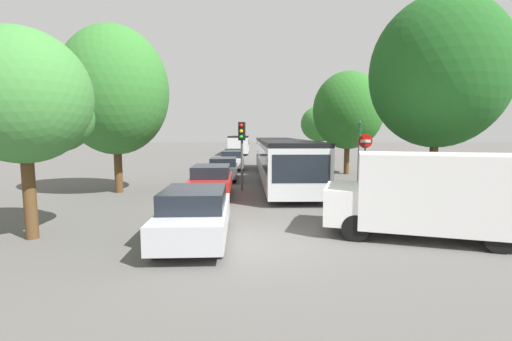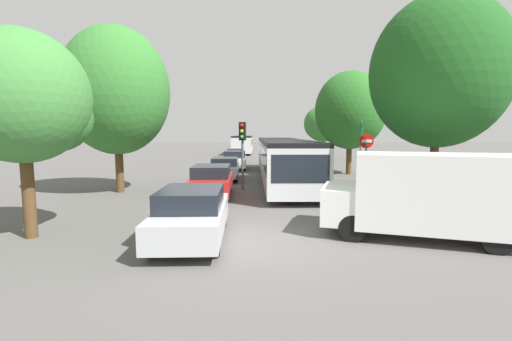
{
  "view_description": "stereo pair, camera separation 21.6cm",
  "coord_description": "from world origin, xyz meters",
  "px_view_note": "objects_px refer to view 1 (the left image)",
  "views": [
    {
      "loc": [
        -0.02,
        -8.68,
        2.86
      ],
      "look_at": [
        0.2,
        6.46,
        1.2
      ],
      "focal_mm": 24.0,
      "sensor_mm": 36.0,
      "label": 1
    },
    {
      "loc": [
        0.2,
        -8.68,
        2.86
      ],
      "look_at": [
        0.2,
        6.46,
        1.2
      ],
      "focal_mm": 24.0,
      "sensor_mm": 36.0,
      "label": 2
    }
  ],
  "objects_px": {
    "articulated_bus": "(280,156)",
    "traffic_light": "(242,140)",
    "direction_sign_post": "(359,138)",
    "tree_right_near": "(438,73)",
    "queued_car_navy": "(233,156)",
    "queued_car_white": "(233,160)",
    "tree_right_far": "(321,124)",
    "tree_left_near": "(28,101)",
    "queued_car_graphite": "(224,169)",
    "queued_car_silver": "(195,214)",
    "tree_right_mid": "(347,112)",
    "white_van": "(428,193)",
    "tree_left_mid": "(117,94)",
    "no_entry_sign": "(365,153)",
    "queued_car_red": "(212,181)",
    "city_bus_rear": "(239,143)"
  },
  "relations": [
    {
      "from": "articulated_bus",
      "to": "traffic_light",
      "type": "distance_m",
      "value": 4.73
    },
    {
      "from": "traffic_light",
      "to": "direction_sign_post",
      "type": "relative_size",
      "value": 0.94
    },
    {
      "from": "tree_right_near",
      "to": "queued_car_navy",
      "type": "bearing_deg",
      "value": 113.5
    },
    {
      "from": "queued_car_white",
      "to": "tree_right_near",
      "type": "bearing_deg",
      "value": -151.22
    },
    {
      "from": "queued_car_navy",
      "to": "tree_right_far",
      "type": "bearing_deg",
      "value": -70.43
    },
    {
      "from": "traffic_light",
      "to": "tree_left_near",
      "type": "xyz_separation_m",
      "value": [
        -5.43,
        -7.76,
        1.22
      ]
    },
    {
      "from": "queued_car_graphite",
      "to": "queued_car_silver",
      "type": "bearing_deg",
      "value": 179.25
    },
    {
      "from": "tree_right_mid",
      "to": "tree_right_far",
      "type": "distance_m",
      "value": 12.4
    },
    {
      "from": "white_van",
      "to": "tree_right_mid",
      "type": "bearing_deg",
      "value": -80.22
    },
    {
      "from": "queued_car_navy",
      "to": "white_van",
      "type": "height_order",
      "value": "white_van"
    },
    {
      "from": "queued_car_white",
      "to": "queued_car_navy",
      "type": "bearing_deg",
      "value": 0.75
    },
    {
      "from": "tree_left_mid",
      "to": "white_van",
      "type": "bearing_deg",
      "value": -33.67
    },
    {
      "from": "queued_car_navy",
      "to": "white_van",
      "type": "xyz_separation_m",
      "value": [
        6.51,
        -23.62,
        0.55
      ]
    },
    {
      "from": "queued_car_graphite",
      "to": "traffic_light",
      "type": "distance_m",
      "value": 4.49
    },
    {
      "from": "white_van",
      "to": "queued_car_graphite",
      "type": "bearing_deg",
      "value": -44.42
    },
    {
      "from": "no_entry_sign",
      "to": "queued_car_silver",
      "type": "bearing_deg",
      "value": -42.42
    },
    {
      "from": "queued_car_red",
      "to": "tree_left_near",
      "type": "height_order",
      "value": "tree_left_near"
    },
    {
      "from": "queued_car_silver",
      "to": "queued_car_navy",
      "type": "bearing_deg",
      "value": -1.17
    },
    {
      "from": "queued_car_navy",
      "to": "tree_right_far",
      "type": "relative_size",
      "value": 0.7
    },
    {
      "from": "direction_sign_post",
      "to": "tree_right_far",
      "type": "bearing_deg",
      "value": -82.78
    },
    {
      "from": "traffic_light",
      "to": "no_entry_sign",
      "type": "bearing_deg",
      "value": 98.17
    },
    {
      "from": "articulated_bus",
      "to": "city_bus_rear",
      "type": "height_order",
      "value": "articulated_bus"
    },
    {
      "from": "tree_right_far",
      "to": "direction_sign_post",
      "type": "bearing_deg",
      "value": -93.59
    },
    {
      "from": "queued_car_white",
      "to": "tree_right_mid",
      "type": "relative_size",
      "value": 0.6
    },
    {
      "from": "queued_car_silver",
      "to": "queued_car_red",
      "type": "height_order",
      "value": "queued_car_red"
    },
    {
      "from": "queued_car_graphite",
      "to": "queued_car_navy",
      "type": "relative_size",
      "value": 1.0
    },
    {
      "from": "direction_sign_post",
      "to": "tree_right_far",
      "type": "distance_m",
      "value": 16.39
    },
    {
      "from": "queued_car_silver",
      "to": "queued_car_white",
      "type": "bearing_deg",
      "value": -1.76
    },
    {
      "from": "tree_right_near",
      "to": "city_bus_rear",
      "type": "bearing_deg",
      "value": 103.59
    },
    {
      "from": "tree_left_near",
      "to": "queued_car_silver",
      "type": "bearing_deg",
      "value": -3.79
    },
    {
      "from": "traffic_light",
      "to": "direction_sign_post",
      "type": "distance_m",
      "value": 7.37
    },
    {
      "from": "queued_car_red",
      "to": "no_entry_sign",
      "type": "relative_size",
      "value": 1.47
    },
    {
      "from": "queued_car_white",
      "to": "white_van",
      "type": "xyz_separation_m",
      "value": [
        6.27,
        -18.05,
        0.5
      ]
    },
    {
      "from": "city_bus_rear",
      "to": "tree_left_mid",
      "type": "relative_size",
      "value": 1.47
    },
    {
      "from": "no_entry_sign",
      "to": "queued_car_graphite",
      "type": "bearing_deg",
      "value": -119.74
    },
    {
      "from": "tree_left_near",
      "to": "tree_left_mid",
      "type": "bearing_deg",
      "value": 93.27
    },
    {
      "from": "queued_car_red",
      "to": "tree_right_far",
      "type": "bearing_deg",
      "value": -25.15
    },
    {
      "from": "queued_car_silver",
      "to": "tree_right_mid",
      "type": "relative_size",
      "value": 0.58
    },
    {
      "from": "white_van",
      "to": "traffic_light",
      "type": "height_order",
      "value": "traffic_light"
    },
    {
      "from": "queued_car_silver",
      "to": "tree_right_mid",
      "type": "height_order",
      "value": "tree_right_mid"
    },
    {
      "from": "direction_sign_post",
      "to": "queued_car_graphite",
      "type": "bearing_deg",
      "value": 3.68
    },
    {
      "from": "queued_car_silver",
      "to": "tree_right_mid",
      "type": "bearing_deg",
      "value": -30.28
    },
    {
      "from": "articulated_bus",
      "to": "tree_right_far",
      "type": "relative_size",
      "value": 2.92
    },
    {
      "from": "queued_car_red",
      "to": "tree_right_far",
      "type": "distance_m",
      "value": 23.09
    },
    {
      "from": "articulated_bus",
      "to": "tree_right_mid",
      "type": "bearing_deg",
      "value": 119.86
    },
    {
      "from": "queued_car_red",
      "to": "queued_car_white",
      "type": "relative_size",
      "value": 0.98
    },
    {
      "from": "queued_car_navy",
      "to": "tree_left_mid",
      "type": "relative_size",
      "value": 0.51
    },
    {
      "from": "tree_right_mid",
      "to": "tree_left_mid",
      "type": "bearing_deg",
      "value": -150.3
    },
    {
      "from": "articulated_bus",
      "to": "tree_left_mid",
      "type": "xyz_separation_m",
      "value": [
        -8.1,
        -4.54,
        3.25
      ]
    },
    {
      "from": "city_bus_rear",
      "to": "queued_car_graphite",
      "type": "bearing_deg",
      "value": -179.91
    }
  ]
}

